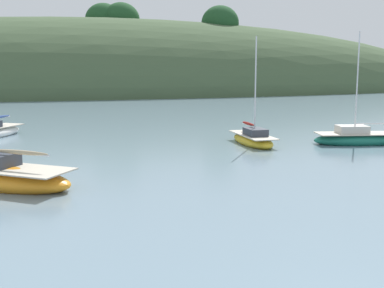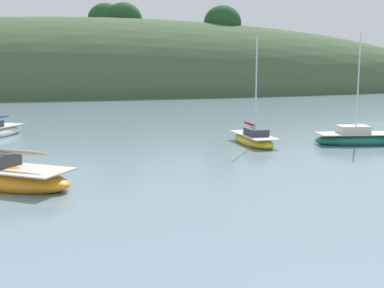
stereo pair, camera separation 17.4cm
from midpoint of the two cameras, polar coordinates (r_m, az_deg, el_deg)
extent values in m
ellipsoid|color=#425638|center=(93.75, -10.88, 5.64)|extent=(150.00, 36.00, 26.63)
ellipsoid|color=#1E4723|center=(96.21, -9.98, 13.58)|extent=(6.61, 6.01, 6.01)
ellipsoid|color=#1E4723|center=(95.48, -8.03, 13.67)|extent=(6.77, 6.15, 6.15)
ellipsoid|color=#1E4723|center=(96.34, 3.13, 13.43)|extent=(6.98, 6.35, 6.35)
ellipsoid|color=gold|center=(34.95, 6.71, 0.38)|extent=(1.88, 5.46, 0.87)
cube|color=beige|center=(34.89, 6.72, 1.02)|extent=(1.73, 5.03, 0.06)
cube|color=#333842|center=(34.46, 7.00, 1.33)|extent=(1.21, 1.75, 0.51)
cylinder|color=silver|center=(34.33, 6.99, 6.42)|extent=(0.09, 0.09, 6.61)
cylinder|color=silver|center=(35.61, 6.21, 2.21)|extent=(0.08, 2.29, 0.07)
ellipsoid|color=maroon|center=(35.61, 6.21, 2.29)|extent=(0.21, 2.20, 0.20)
ellipsoid|color=orange|center=(24.60, -20.89, -3.71)|extent=(7.42, 6.40, 1.18)
cube|color=beige|center=(24.50, -20.96, -2.50)|extent=(6.83, 5.89, 0.06)
cylinder|color=silver|center=(23.59, -18.94, -1.00)|extent=(2.53, 1.90, 0.07)
ellipsoid|color=tan|center=(23.58, -18.94, -0.88)|extent=(2.51, 1.93, 0.20)
ellipsoid|color=#196B56|center=(36.58, 18.09, 0.43)|extent=(6.55, 3.27, 1.00)
cube|color=beige|center=(36.52, 18.13, 1.13)|extent=(6.03, 3.01, 0.06)
cube|color=beige|center=(36.30, 17.42, 1.56)|extent=(2.23, 1.74, 0.55)
cylinder|color=silver|center=(36.11, 17.94, 6.53)|extent=(0.09, 0.09, 6.86)
cylinder|color=silver|center=(36.83, 19.62, 2.17)|extent=(2.60, 0.57, 0.07)
camera|label=1|loc=(0.09, -90.18, -0.03)|focal=47.47mm
camera|label=2|loc=(0.09, 89.82, 0.03)|focal=47.47mm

